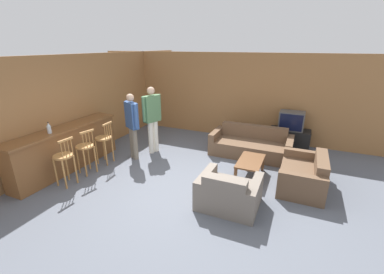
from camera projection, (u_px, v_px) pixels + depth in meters
The scene contains 16 objects.
ground_plane at pixel (181, 189), 5.29m from camera, with size 24.00×24.00×0.00m, color #565B66.
wall_back at pixel (232, 96), 8.00m from camera, with size 9.40×0.08×2.60m.
wall_left at pixel (99, 102), 7.20m from camera, with size 0.08×8.65×2.60m.
bar_counter at pixel (67, 148), 6.00m from camera, with size 0.55×2.81×1.03m.
bar_chair_near at pixel (64, 160), 5.28m from camera, with size 0.41×0.41×1.05m.
bar_chair_mid at pixel (86, 150), 5.78m from camera, with size 0.46×0.46×1.05m.
bar_chair_far at pixel (104, 141), 6.29m from camera, with size 0.42×0.42×1.05m.
couch_far at pixel (251, 145), 6.87m from camera, with size 2.08×0.94×0.74m.
armchair_near at pixel (228, 193), 4.65m from camera, with size 1.07×0.89×0.73m.
loveseat_right at pixel (304, 175), 5.30m from camera, with size 0.86×1.41×0.72m.
coffee_table at pixel (250, 163), 5.67m from camera, with size 0.51×0.94×0.41m.
tv_unit at pixel (289, 139), 7.32m from camera, with size 1.09×0.52×0.55m.
tv at pixel (291, 121), 7.14m from camera, with size 0.66×0.43×0.52m.
bottle at pixel (49, 128), 5.42m from camera, with size 0.08×0.08×0.25m.
person_by_window at pixel (152, 116), 6.80m from camera, with size 0.33×0.57×1.79m.
person_by_counter at pixel (132, 123), 6.42m from camera, with size 0.50×0.36×1.69m.
Camera 1 is at (2.06, -4.14, 2.81)m, focal length 24.00 mm.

